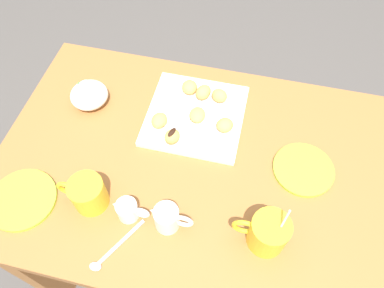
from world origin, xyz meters
The scene contains 19 objects.
ground_plane centered at (0.00, 0.00, 0.00)m, with size 8.00×8.00×0.00m, color #514C47.
dining_table centered at (0.00, 0.00, 0.61)m, with size 1.07×0.72×0.76m.
pastry_plate_square centered at (0.02, -0.15, 0.77)m, with size 0.27×0.27×0.02m, color white.
coffee_mug_yellow_left centered at (-0.22, 0.17, 0.81)m, with size 0.13×0.09×0.15m.
coffee_mug_yellow_right centered at (0.22, 0.17, 0.80)m, with size 0.12×0.09×0.09m.
cream_pitcher_white centered at (0.02, 0.18, 0.80)m, with size 0.10×0.06×0.07m.
ice_cream_bowl centered at (0.34, -0.14, 0.79)m, with size 0.11×0.11×0.08m.
chocolate_sauce_pitcher centered at (0.12, 0.18, 0.79)m, with size 0.09×0.05×0.06m.
saucer_lime_left centered at (-0.29, -0.04, 0.76)m, with size 0.16×0.16×0.01m, color #9EC633.
saucer_lime_right centered at (0.39, 0.21, 0.76)m, with size 0.17×0.17×0.01m, color #9EC633.
loose_spoon_near_saucer centered at (0.13, 0.28, 0.76)m, with size 0.09×0.14×0.01m.
beignet_0 centered at (0.12, -0.09, 0.79)m, with size 0.04×0.05×0.03m, color #DBA351.
beignet_1 centered at (0.02, -0.14, 0.79)m, with size 0.05×0.05×0.03m, color #DBA351.
beignet_2 centered at (0.06, -0.23, 0.79)m, with size 0.05×0.05×0.04m, color #DBA351.
beignet_3 centered at (-0.03, -0.22, 0.79)m, with size 0.04×0.05×0.04m, color #DBA351.
beignet_4 centered at (0.02, -0.22, 0.79)m, with size 0.05×0.04×0.04m, color #DBA351.
beignet_5 centered at (-0.07, -0.12, 0.79)m, with size 0.05×0.05×0.03m, color #DBA351.
beignet_6 centered at (0.07, -0.05, 0.79)m, with size 0.05×0.04×0.04m, color #DBA351.
chocolate_drizzle_6 centered at (0.07, -0.05, 0.81)m, with size 0.03×0.01×0.01m, color black.
Camera 1 is at (-0.11, 0.48, 1.60)m, focal length 33.89 mm.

